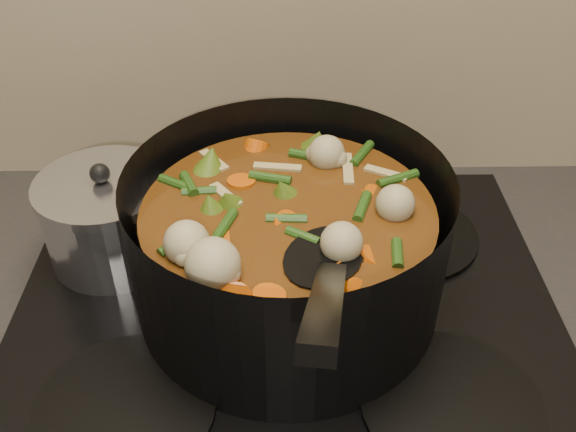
{
  "coord_description": "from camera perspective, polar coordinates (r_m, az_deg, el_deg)",
  "views": [
    {
      "loc": [
        -0.01,
        1.42,
        1.46
      ],
      "look_at": [
        0.0,
        1.95,
        1.05
      ],
      "focal_mm": 40.0,
      "sensor_mm": 36.0,
      "label": 1
    }
  ],
  "objects": [
    {
      "name": "stovetop",
      "position": [
        0.75,
        -0.14,
        -8.8
      ],
      "size": [
        0.62,
        0.54,
        0.03
      ],
      "color": "black",
      "rests_on": "counter"
    },
    {
      "name": "saucepan",
      "position": [
        0.81,
        -15.59,
        -0.18
      ],
      "size": [
        0.16,
        0.16,
        0.13
      ],
      "rotation": [
        0.0,
        0.0,
        -0.42
      ],
      "color": "silver",
      "rests_on": "stovetop"
    },
    {
      "name": "stockpot",
      "position": [
        0.7,
        0.03,
        -2.69
      ],
      "size": [
        0.43,
        0.51,
        0.25
      ],
      "rotation": [
        0.0,
        0.0,
        -0.34
      ],
      "color": "black",
      "rests_on": "stovetop"
    }
  ]
}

